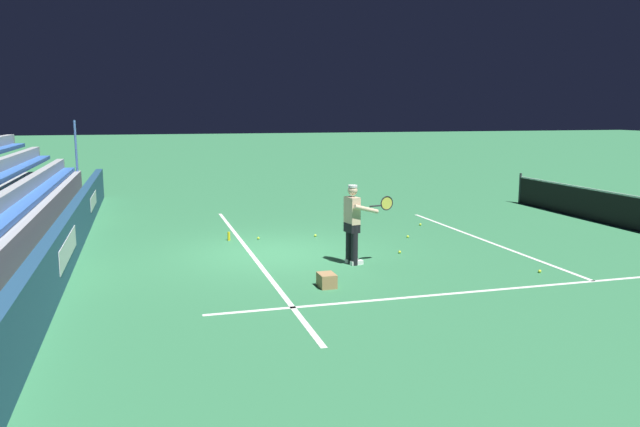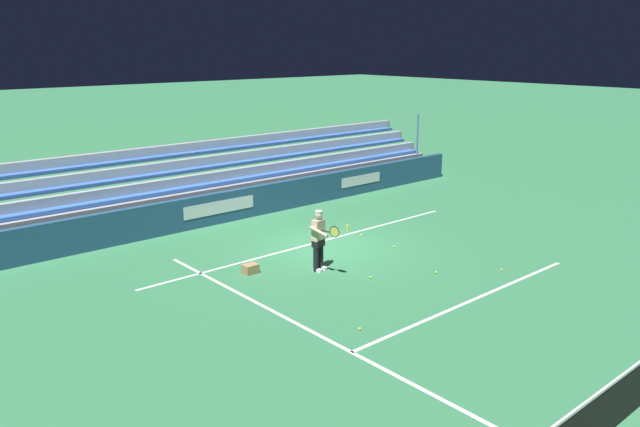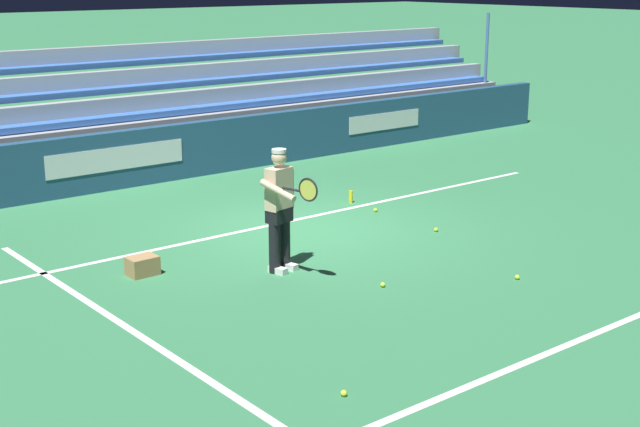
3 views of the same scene
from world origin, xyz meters
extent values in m
plane|color=#337A4C|center=(0.00, 0.00, 0.00)|extent=(160.00, 160.00, 0.00)
cube|color=white|center=(0.00, -0.50, 0.00)|extent=(12.00, 0.10, 0.01)
cube|color=white|center=(4.11, 4.00, 0.00)|extent=(0.10, 12.00, 0.01)
cube|color=white|center=(0.00, 5.50, 0.00)|extent=(8.22, 0.10, 0.01)
cube|color=navy|center=(0.00, -4.43, 0.55)|extent=(22.24, 0.24, 1.10)
cube|color=silver|center=(1.09, -4.30, 0.61)|extent=(2.80, 0.01, 0.44)
cube|color=silver|center=(-5.79, -4.30, 0.61)|extent=(2.20, 0.01, 0.40)
cube|color=blue|center=(0.00, -5.43, 1.18)|extent=(20.71, 0.40, 0.12)
cylinder|color=#4C70B2|center=(-10.25, -5.13, 1.48)|extent=(0.08, 0.08, 2.95)
cylinder|color=black|center=(1.39, 1.41, 0.44)|extent=(0.15, 0.15, 0.88)
cylinder|color=black|center=(1.61, 1.45, 0.44)|extent=(0.15, 0.15, 0.88)
cube|color=white|center=(1.38, 1.46, 0.04)|extent=(0.17, 0.30, 0.09)
cube|color=white|center=(1.60, 1.51, 0.04)|extent=(0.17, 0.30, 0.09)
cube|color=black|center=(1.50, 1.43, 0.80)|extent=(0.38, 0.29, 0.20)
cube|color=beige|center=(1.50, 1.43, 1.17)|extent=(0.40, 0.28, 0.58)
sphere|color=beige|center=(1.50, 1.44, 1.60)|extent=(0.21, 0.21, 0.21)
cylinder|color=white|center=(1.50, 1.44, 1.69)|extent=(0.20, 0.20, 0.05)
cylinder|color=beige|center=(1.26, 1.38, 1.13)|extent=(0.09, 0.09, 0.56)
cylinder|color=beige|center=(1.70, 1.68, 1.22)|extent=(0.21, 0.59, 0.24)
cylinder|color=black|center=(1.65, 1.91, 1.27)|extent=(0.09, 0.30, 0.03)
torus|color=black|center=(1.59, 2.18, 1.31)|extent=(0.09, 0.31, 0.31)
cylinder|color=#D6D14C|center=(1.59, 2.18, 1.31)|extent=(0.06, 0.27, 0.27)
cube|color=#A87F51|center=(3.07, 0.40, 0.13)|extent=(0.40, 0.31, 0.26)
sphere|color=#CCE533|center=(-0.76, 3.74, 0.03)|extent=(0.07, 0.07, 0.07)
sphere|color=#CCE533|center=(-2.30, 4.81, 0.03)|extent=(0.07, 0.07, 0.07)
sphere|color=#CCE533|center=(3.27, 4.88, 0.03)|extent=(0.07, 0.07, 0.07)
sphere|color=#CCE533|center=(-1.57, 1.46, 0.03)|extent=(0.07, 0.07, 0.07)
sphere|color=#CCE533|center=(0.85, 2.83, 0.03)|extent=(0.07, 0.07, 0.07)
sphere|color=#CCE533|center=(-1.63, -0.04, 0.03)|extent=(0.07, 0.07, 0.07)
cylinder|color=yellow|center=(-1.71, -0.79, 0.11)|extent=(0.07, 0.07, 0.22)
cylinder|color=#33383D|center=(-5.50, 10.19, 0.54)|extent=(0.09, 0.09, 1.07)
cube|color=black|center=(0.00, 10.19, 0.46)|extent=(11.00, 0.02, 0.91)
cube|color=white|center=(0.00, 10.19, 0.94)|extent=(11.00, 0.04, 0.05)
camera|label=1|loc=(13.92, -2.81, 3.25)|focal=35.00mm
camera|label=2|loc=(12.14, 13.79, 6.08)|focal=35.00mm
camera|label=3|loc=(8.42, 10.90, 4.01)|focal=50.00mm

